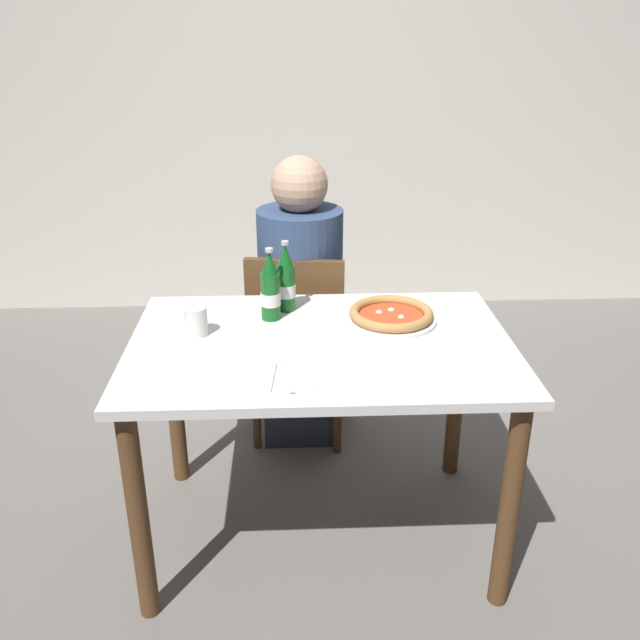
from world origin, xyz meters
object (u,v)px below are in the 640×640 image
dining_table_main (321,373)px  chair_behind_table (299,337)px  beer_bottle_center (270,290)px  pizza_margherita_near (391,315)px  paper_cup (196,321)px  diner_seated (301,309)px  beer_bottle_left (286,281)px  napkin_with_cutlery (280,377)px

dining_table_main → chair_behind_table: bearing=95.8°
beer_bottle_center → dining_table_main: bearing=-49.4°
chair_behind_table → pizza_margherita_near: bearing=131.6°
paper_cup → diner_seated: bearing=60.3°
dining_table_main → pizza_margherita_near: size_ratio=3.97×
diner_seated → pizza_margherita_near: (0.29, -0.51, 0.19)m
diner_seated → beer_bottle_center: 0.56m
beer_bottle_left → napkin_with_cutlery: (-0.02, -0.50, -0.10)m
dining_table_main → chair_behind_table: size_ratio=1.41×
paper_cup → pizza_margherita_near: bearing=7.4°
beer_bottle_center → paper_cup: (-0.23, -0.12, -0.06)m
dining_table_main → beer_bottle_left: (-0.11, 0.26, 0.22)m
diner_seated → pizza_margherita_near: bearing=-60.3°
chair_behind_table → napkin_with_cutlery: (-0.06, -0.85, 0.27)m
beer_bottle_center → napkin_with_cutlery: beer_bottle_center is taller
beer_bottle_left → beer_bottle_center: bearing=-124.1°
dining_table_main → diner_seated: 0.66m
dining_table_main → pizza_margherita_near: (0.24, 0.15, 0.14)m
beer_bottle_center → napkin_with_cutlery: 0.44m
diner_seated → paper_cup: (-0.34, -0.60, 0.21)m
diner_seated → paper_cup: diner_seated is taller
chair_behind_table → napkin_with_cutlery: chair_behind_table is taller
chair_behind_table → beer_bottle_left: beer_bottle_left is taller
dining_table_main → paper_cup: 0.43m
napkin_with_cutlery → beer_bottle_center: bearing=94.4°
diner_seated → pizza_margherita_near: size_ratio=4.00×
chair_behind_table → beer_bottle_center: beer_bottle_center is taller
beer_bottle_left → beer_bottle_center: same height
pizza_margherita_near → beer_bottle_center: 0.41m
dining_table_main → beer_bottle_left: 0.36m
beer_bottle_left → dining_table_main: bearing=-67.6°
diner_seated → beer_bottle_left: size_ratio=4.89×
beer_bottle_left → beer_bottle_center: size_ratio=1.00×
chair_behind_table → diner_seated: 0.11m
pizza_margherita_near → diner_seated: bearing=119.7°
dining_table_main → paper_cup: paper_cup is taller
pizza_margherita_near → napkin_with_cutlery: pizza_margherita_near is taller
beer_bottle_center → napkin_with_cutlery: bearing=-85.6°
dining_table_main → napkin_with_cutlery: 0.29m
chair_behind_table → beer_bottle_center: bearing=85.6°
chair_behind_table → pizza_margherita_near: size_ratio=2.81×
diner_seated → beer_bottle_center: (-0.11, -0.47, 0.27)m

